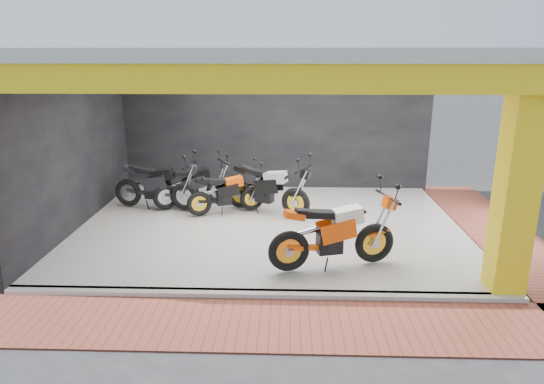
# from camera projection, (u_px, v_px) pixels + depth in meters

# --- Properties ---
(ground) EXTENTS (80.00, 80.00, 0.00)m
(ground) POSITION_uv_depth(u_px,v_px,m) (266.00, 269.00, 8.46)
(ground) COLOR #2D2D30
(ground) RESTS_ON ground
(showroom_floor) EXTENTS (8.00, 6.00, 0.10)m
(showroom_floor) POSITION_uv_depth(u_px,v_px,m) (270.00, 227.00, 10.36)
(showroom_floor) COLOR silver
(showroom_floor) RESTS_ON ground
(showroom_ceiling) EXTENTS (8.40, 6.40, 0.20)m
(showroom_ceiling) POSITION_uv_depth(u_px,v_px,m) (270.00, 54.00, 9.38)
(showroom_ceiling) COLOR beige
(showroom_ceiling) RESTS_ON corner_column
(back_wall) EXTENTS (8.20, 0.20, 3.50)m
(back_wall) POSITION_uv_depth(u_px,v_px,m) (274.00, 126.00, 12.87)
(back_wall) COLOR black
(back_wall) RESTS_ON ground
(left_wall) EXTENTS (0.20, 6.20, 3.50)m
(left_wall) POSITION_uv_depth(u_px,v_px,m) (72.00, 147.00, 10.02)
(left_wall) COLOR black
(left_wall) RESTS_ON ground
(corner_column) EXTENTS (0.50, 0.50, 3.50)m
(corner_column) POSITION_uv_depth(u_px,v_px,m) (517.00, 186.00, 7.13)
(corner_column) COLOR yellow
(corner_column) RESTS_ON ground
(header_beam_front) EXTENTS (8.40, 0.30, 0.40)m
(header_beam_front) POSITION_uv_depth(u_px,v_px,m) (261.00, 78.00, 6.58)
(header_beam_front) COLOR yellow
(header_beam_front) RESTS_ON corner_column
(header_beam_right) EXTENTS (0.30, 6.40, 0.40)m
(header_beam_right) POSITION_uv_depth(u_px,v_px,m) (477.00, 71.00, 9.33)
(header_beam_right) COLOR yellow
(header_beam_right) RESTS_ON corner_column
(floor_kerb) EXTENTS (8.00, 0.20, 0.10)m
(floor_kerb) POSITION_uv_depth(u_px,v_px,m) (262.00, 295.00, 7.46)
(floor_kerb) COLOR silver
(floor_kerb) RESTS_ON ground
(paver_front) EXTENTS (9.00, 1.40, 0.03)m
(paver_front) POSITION_uv_depth(u_px,v_px,m) (260.00, 324.00, 6.72)
(paver_front) COLOR brown
(paver_front) RESTS_ON ground
(paver_right) EXTENTS (1.40, 7.00, 0.03)m
(paver_right) POSITION_uv_depth(u_px,v_px,m) (497.00, 231.00, 10.22)
(paver_right) COLOR brown
(paver_right) RESTS_ON ground
(moto_hero) EXTENTS (2.51, 1.47, 1.44)m
(moto_hero) POSITION_uv_depth(u_px,v_px,m) (375.00, 224.00, 8.26)
(moto_hero) COLOR #FD510A
(moto_hero) RESTS_ON showroom_floor
(moto_row_a) EXTENTS (2.39, 1.74, 1.38)m
(moto_row_a) POSITION_uv_depth(u_px,v_px,m) (296.00, 188.00, 10.55)
(moto_row_a) COLOR black
(moto_row_a) RESTS_ON showroom_floor
(moto_row_b) EXTENTS (2.30, 1.21, 1.34)m
(moto_row_b) POSITION_uv_depth(u_px,v_px,m) (184.00, 183.00, 11.05)
(moto_row_b) COLOR black
(moto_row_b) RESTS_ON showroom_floor
(moto_row_c) EXTENTS (2.01, 1.33, 1.15)m
(moto_row_c) POSITION_uv_depth(u_px,v_px,m) (252.00, 187.00, 11.08)
(moto_row_c) COLOR black
(moto_row_c) RESTS_ON showroom_floor
(moto_row_d) EXTENTS (2.09, 1.59, 1.21)m
(moto_row_d) POSITION_uv_depth(u_px,v_px,m) (218.00, 179.00, 11.68)
(moto_row_d) COLOR black
(moto_row_d) RESTS_ON showroom_floor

